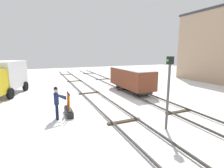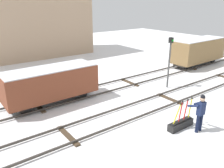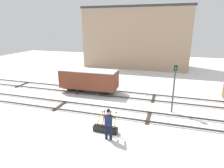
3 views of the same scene
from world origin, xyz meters
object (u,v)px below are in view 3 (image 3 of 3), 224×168
switch_lever_frame (106,128)px  signal_post (174,84)px  rail_worker (109,122)px  freight_car_near_switch (89,79)px

switch_lever_frame → signal_post: size_ratio=0.43×
switch_lever_frame → signal_post: 5.95m
switch_lever_frame → signal_post: (3.83, 4.12, 1.95)m
rail_worker → signal_post: signal_post is taller
switch_lever_frame → freight_car_near_switch: size_ratio=0.28×
switch_lever_frame → freight_car_near_switch: bearing=121.5°
switch_lever_frame → freight_car_near_switch: (-3.85, 6.45, 1.03)m
rail_worker → signal_post: 5.99m
switch_lever_frame → rail_worker: size_ratio=0.81×
freight_car_near_switch → rail_worker: bearing=-60.0°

